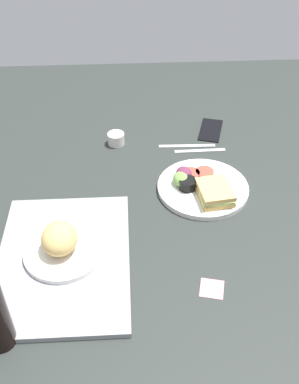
{
  "coord_description": "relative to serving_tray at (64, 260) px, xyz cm",
  "views": [
    {
      "loc": [
        -96.71,
        8.47,
        88.48
      ],
      "look_at": [
        2.0,
        3.0,
        4.0
      ],
      "focal_mm": 42.84,
      "sensor_mm": 36.0,
      "label": 1
    }
  ],
  "objects": [
    {
      "name": "serving_tray",
      "position": [
        0.0,
        0.0,
        0.0
      ],
      "size": [
        45.15,
        33.21,
        1.6
      ],
      "primitive_type": "cube",
      "rotation": [
        0.0,
        0.0,
        -0.0
      ],
      "color": "gray",
      "rests_on": "ground_plane"
    },
    {
      "name": "ground_plane",
      "position": [
        19.31,
        -25.82,
        -2.3
      ],
      "size": [
        190.0,
        150.0,
        3.0
      ],
      "primitive_type": "cube",
      "color": "#282D2B"
    },
    {
      "name": "plate_with_salad",
      "position": [
        25.38,
        -38.61,
        0.97
      ],
      "size": [
        27.06,
        27.06,
        5.4
      ],
      "color": "white",
      "rests_on": "ground_plane"
    },
    {
      "name": "fork",
      "position": [
        46.05,
        -41.03,
        -0.55
      ],
      "size": [
        1.72,
        17.02,
        0.5
      ],
      "primitive_type": "cube",
      "rotation": [
        0.0,
        0.0,
        1.59
      ],
      "color": "#B7B7BC",
      "rests_on": "ground_plane"
    },
    {
      "name": "knife",
      "position": [
        49.05,
        -37.03,
        -0.55
      ],
      "size": [
        1.86,
        19.03,
        0.5
      ],
      "primitive_type": "cube",
      "rotation": [
        0.0,
        0.0,
        1.55
      ],
      "color": "#B7B7BC",
      "rests_on": "ground_plane"
    },
    {
      "name": "cell_phone",
      "position": [
        58.19,
        -46.49,
        -0.4
      ],
      "size": [
        15.83,
        10.9,
        0.8
      ],
      "primitive_type": "cube",
      "rotation": [
        0.0,
        0.0,
        -0.28
      ],
      "color": "black",
      "rests_on": "ground_plane"
    },
    {
      "name": "sticky_note",
      "position": [
        -10.31,
        -35.99,
        -0.74
      ],
      "size": [
        6.75,
        6.75,
        0.12
      ],
      "primitive_type": "cube",
      "rotation": [
        0.0,
        0.0,
        -0.24
      ],
      "color": "pink",
      "rests_on": "ground_plane"
    },
    {
      "name": "bread_plate_near",
      "position": [
        1.72,
        0.27,
        3.83
      ],
      "size": [
        19.84,
        19.84,
        8.5
      ],
      "color": "white",
      "rests_on": "serving_tray"
    },
    {
      "name": "espresso_cup",
      "position": [
        51.86,
        -13.21,
        1.2
      ],
      "size": [
        5.6,
        5.6,
        4.0
      ],
      "primitive_type": "cylinder",
      "color": "silver",
      "rests_on": "ground_plane"
    }
  ]
}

